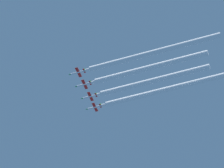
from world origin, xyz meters
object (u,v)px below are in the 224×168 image
object	(u,v)px
jet_inner_right	(94,107)
jet_center	(89,97)
jet_inner_left	(83,85)
jet_far_left	(77,73)

from	to	relation	value
jet_inner_right	jet_center	bearing A→B (deg)	-177.64
jet_inner_left	jet_inner_right	distance (m)	19.51
jet_far_left	jet_center	size ratio (longest dim) A/B	1.00
jet_inner_left	jet_center	world-z (taller)	jet_center
jet_far_left	jet_inner_left	size ratio (longest dim) A/B	1.00
jet_inner_right	jet_inner_left	bearing A→B (deg)	-178.60
jet_center	jet_inner_right	distance (m)	9.23
jet_far_left	jet_inner_left	bearing A→B (deg)	-0.83
jet_far_left	jet_center	world-z (taller)	jet_center
jet_inner_left	jet_center	distance (m)	10.28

